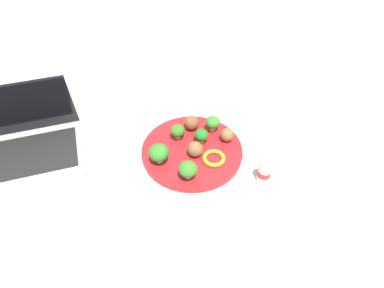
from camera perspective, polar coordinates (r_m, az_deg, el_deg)
name	(u,v)px	position (r m, az deg, el deg)	size (l,w,h in m)	color
ground_plane	(192,153)	(0.96, 0.00, -1.53)	(4.00, 4.00, 0.00)	#B2B2AD
plate	(192,151)	(0.95, 0.00, -1.19)	(0.28, 0.28, 0.02)	red
broccoli_floret_center	(178,131)	(0.96, -2.40, 2.19)	(0.04, 0.04, 0.05)	#96C16F
broccoli_floret_front_left	(201,135)	(0.94, 1.57, 1.47)	(0.04, 0.04, 0.04)	#A0C582
broccoli_floret_back_left	(159,153)	(0.89, -5.56, -1.45)	(0.05, 0.05, 0.06)	#8FCF71
broccoli_floret_back_right	(188,169)	(0.85, -0.68, -4.23)	(0.05, 0.05, 0.05)	#8CBD80
broccoli_floret_far_rim	(213,123)	(0.98, 3.50, 3.57)	(0.04, 0.04, 0.05)	#A5CD82
meatball_near_rim	(195,149)	(0.91, 0.52, -0.86)	(0.04, 0.04, 0.04)	brown
meatball_center	(227,135)	(0.96, 5.86, 1.53)	(0.04, 0.04, 0.04)	brown
meatball_front_right	(192,123)	(0.99, -0.07, 3.56)	(0.04, 0.04, 0.04)	brown
pepper_ring_back_left	(214,158)	(0.92, 3.67, -2.41)	(0.06, 0.06, 0.01)	yellow
napkin	(127,114)	(1.10, -10.86, 5.01)	(0.17, 0.12, 0.01)	white
fork	(132,110)	(1.10, -9.98, 5.61)	(0.12, 0.03, 0.01)	silver
knife	(125,116)	(1.08, -11.18, 4.57)	(0.15, 0.03, 0.01)	white
yogurt_bottle	(264,172)	(0.89, 12.02, -4.54)	(0.03, 0.03, 0.07)	white
laptop	(21,144)	(1.04, -26.68, -0.04)	(0.37, 0.39, 0.21)	#B4B4B4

